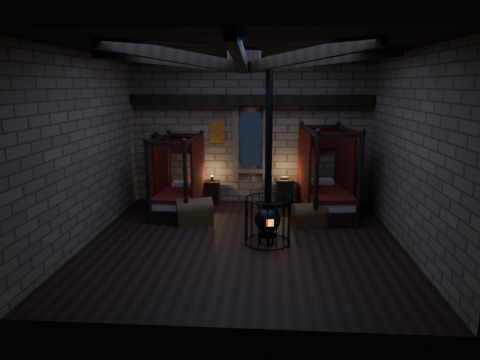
# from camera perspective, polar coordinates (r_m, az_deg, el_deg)

# --- Properties ---
(room) EXTENTS (7.02, 7.02, 4.29)m
(room) POSITION_cam_1_polar(r_m,az_deg,el_deg) (9.22, 0.59, 14.24)
(room) COLOR black
(room) RESTS_ON ground
(bed_left) EXTENTS (1.20, 2.09, 2.11)m
(bed_left) POSITION_cam_1_polar(r_m,az_deg,el_deg) (11.89, -8.17, -1.93)
(bed_left) COLOR black
(bed_left) RESTS_ON ground
(bed_right) EXTENTS (1.43, 2.37, 2.35)m
(bed_right) POSITION_cam_1_polar(r_m,az_deg,el_deg) (11.86, 11.33, -1.79)
(bed_right) COLOR black
(bed_right) RESTS_ON ground
(trunk_left) EXTENTS (1.04, 0.84, 0.66)m
(trunk_left) POSITION_cam_1_polar(r_m,az_deg,el_deg) (11.01, -6.13, -4.28)
(trunk_left) COLOR brown
(trunk_left) RESTS_ON ground
(trunk_right) EXTENTS (0.94, 0.72, 0.61)m
(trunk_right) POSITION_cam_1_polar(r_m,az_deg,el_deg) (10.86, 9.22, -4.75)
(trunk_right) COLOR brown
(trunk_right) RESTS_ON ground
(nightstand_left) EXTENTS (0.45, 0.43, 0.85)m
(nightstand_left) POSITION_cam_1_polar(r_m,az_deg,el_deg) (12.70, -3.71, -1.63)
(nightstand_left) COLOR black
(nightstand_left) RESTS_ON ground
(nightstand_right) EXTENTS (0.55, 0.54, 0.87)m
(nightstand_right) POSITION_cam_1_polar(r_m,az_deg,el_deg) (12.53, 5.94, -1.65)
(nightstand_right) COLOR black
(nightstand_right) RESTS_ON ground
(stove) EXTENTS (1.03, 1.03, 4.05)m
(stove) POSITION_cam_1_polar(r_m,az_deg,el_deg) (9.50, 3.71, -4.87)
(stove) COLOR black
(stove) RESTS_ON ground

